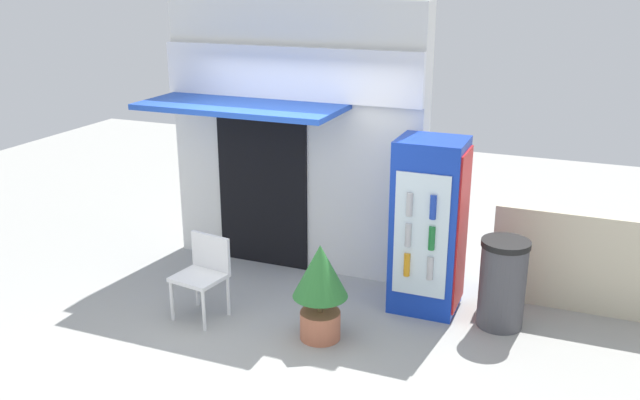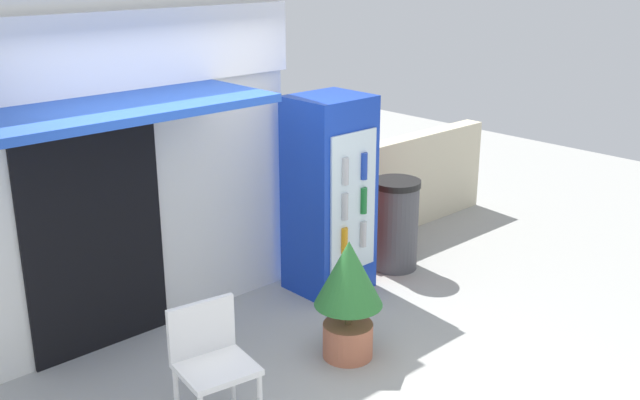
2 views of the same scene
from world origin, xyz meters
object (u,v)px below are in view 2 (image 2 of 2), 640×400
Objects in this scene: drink_cooler at (330,195)px; trash_bin at (395,224)px; plastic_chair at (210,356)px; potted_plant_near_shop at (348,289)px.

trash_bin is at bearing -7.82° from drink_cooler.
potted_plant_near_shop is at bearing -0.06° from plastic_chair.
potted_plant_near_shop is at bearing -149.82° from trash_bin.
trash_bin is (1.57, 0.91, -0.12)m from potted_plant_near_shop.
trash_bin reaches higher than plastic_chair.
drink_cooler is 2.00× the size of trash_bin.
trash_bin is at bearing 17.77° from plastic_chair.
drink_cooler is 0.92m from trash_bin.
drink_cooler is at bearing 172.18° from trash_bin.
plastic_chair is 0.87× the size of potted_plant_near_shop.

